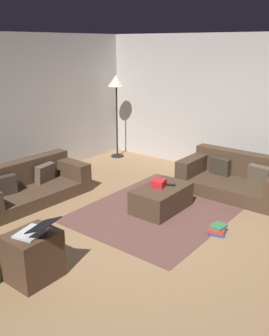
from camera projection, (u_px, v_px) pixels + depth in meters
ground_plane at (143, 238)px, 4.88m from camera, size 6.40×6.40×0.00m
corner_partition at (247, 108)px, 6.81m from camera, size 0.12×6.40×2.60m
couch_left at (27, 186)px, 6.01m from camera, size 1.92×0.91×0.60m
couch_right at (237, 178)px, 6.30m from camera, size 0.96×1.76×0.64m
ottoman at (161, 198)px, 5.67m from camera, size 0.93×0.57×0.37m
gift_box at (159, 183)px, 5.60m from camera, size 0.24×0.23×0.11m
tv_remote at (170, 185)px, 5.67m from camera, size 0.11×0.17×0.02m
side_table at (33, 256)px, 3.98m from camera, size 0.52×0.44×0.54m
laptop at (36, 230)px, 3.85m from camera, size 0.41×0.48×0.19m
book_stack at (218, 230)px, 4.99m from camera, size 0.28×0.27×0.11m
corner_lamp at (116, 87)px, 7.91m from camera, size 0.36×0.36×1.79m
area_rug at (161, 209)px, 5.73m from camera, size 2.60×2.00×0.01m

